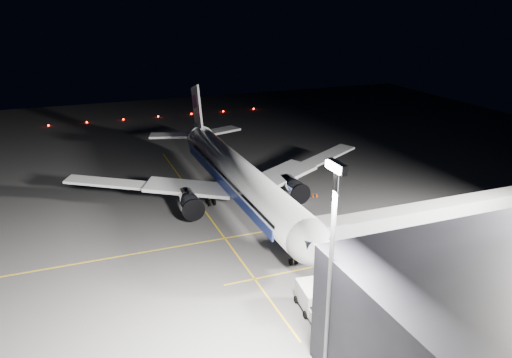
{
  "coord_description": "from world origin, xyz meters",
  "views": [
    {
      "loc": [
        72.29,
        -25.4,
        32.71
      ],
      "look_at": [
        3.51,
        1.4,
        6.0
      ],
      "focal_mm": 35.0,
      "sensor_mm": 36.0,
      "label": 1
    }
  ],
  "objects_px": {
    "safety_cone_b": "(282,189)",
    "floodlight_mast_south": "(331,256)",
    "jet_bridge": "(418,216)",
    "baggage_tug": "(271,177)",
    "airliner": "(238,176)",
    "service_truck": "(312,300)",
    "safety_cone_c": "(317,195)",
    "safety_cone_a": "(313,195)"
  },
  "relations": [
    {
      "from": "jet_bridge",
      "to": "safety_cone_a",
      "type": "height_order",
      "value": "jet_bridge"
    },
    {
      "from": "baggage_tug",
      "to": "safety_cone_b",
      "type": "height_order",
      "value": "baggage_tug"
    },
    {
      "from": "baggage_tug",
      "to": "safety_cone_a",
      "type": "bearing_deg",
      "value": 25.08
    },
    {
      "from": "service_truck",
      "to": "safety_cone_b",
      "type": "height_order",
      "value": "service_truck"
    },
    {
      "from": "safety_cone_c",
      "to": "service_truck",
      "type": "bearing_deg",
      "value": -28.7
    },
    {
      "from": "safety_cone_a",
      "to": "safety_cone_b",
      "type": "height_order",
      "value": "safety_cone_b"
    },
    {
      "from": "floodlight_mast_south",
      "to": "baggage_tug",
      "type": "distance_m",
      "value": 53.86
    },
    {
      "from": "jet_bridge",
      "to": "baggage_tug",
      "type": "xyz_separation_m",
      "value": [
        -32.17,
        -8.33,
        -3.87
      ]
    },
    {
      "from": "jet_bridge",
      "to": "safety_cone_c",
      "type": "bearing_deg",
      "value": -169.34
    },
    {
      "from": "safety_cone_a",
      "to": "safety_cone_b",
      "type": "relative_size",
      "value": 0.8
    },
    {
      "from": "safety_cone_a",
      "to": "safety_cone_c",
      "type": "xyz_separation_m",
      "value": [
        0.2,
        0.59,
        0.06
      ]
    },
    {
      "from": "jet_bridge",
      "to": "service_truck",
      "type": "distance_m",
      "value": 22.55
    },
    {
      "from": "baggage_tug",
      "to": "safety_cone_c",
      "type": "height_order",
      "value": "baggage_tug"
    },
    {
      "from": "airliner",
      "to": "service_truck",
      "type": "xyz_separation_m",
      "value": [
        31.73,
        -2.54,
        -3.64
      ]
    },
    {
      "from": "floodlight_mast_south",
      "to": "safety_cone_b",
      "type": "bearing_deg",
      "value": 160.73
    },
    {
      "from": "service_truck",
      "to": "baggage_tug",
      "type": "relative_size",
      "value": 2.56
    },
    {
      "from": "jet_bridge",
      "to": "safety_cone_a",
      "type": "relative_size",
      "value": 63.02
    },
    {
      "from": "jet_bridge",
      "to": "safety_cone_c",
      "type": "height_order",
      "value": "jet_bridge"
    },
    {
      "from": "jet_bridge",
      "to": "floodlight_mast_south",
      "type": "xyz_separation_m",
      "value": [
        18.0,
        -24.07,
        7.79
      ]
    },
    {
      "from": "baggage_tug",
      "to": "safety_cone_c",
      "type": "relative_size",
      "value": 3.42
    },
    {
      "from": "safety_cone_b",
      "to": "floodlight_mast_south",
      "type": "bearing_deg",
      "value": -19.27
    },
    {
      "from": "jet_bridge",
      "to": "floodlight_mast_south",
      "type": "height_order",
      "value": "floodlight_mast_south"
    },
    {
      "from": "airliner",
      "to": "safety_cone_b",
      "type": "height_order",
      "value": "airliner"
    },
    {
      "from": "service_truck",
      "to": "baggage_tug",
      "type": "height_order",
      "value": "service_truck"
    },
    {
      "from": "baggage_tug",
      "to": "safety_cone_a",
      "type": "relative_size",
      "value": 4.15
    },
    {
      "from": "baggage_tug",
      "to": "safety_cone_a",
      "type": "xyz_separation_m",
      "value": [
        10.41,
        3.68,
        -0.44
      ]
    },
    {
      "from": "airliner",
      "to": "jet_bridge",
      "type": "relative_size",
      "value": 1.79
    },
    {
      "from": "jet_bridge",
      "to": "safety_cone_b",
      "type": "height_order",
      "value": "jet_bridge"
    },
    {
      "from": "jet_bridge",
      "to": "service_truck",
      "type": "xyz_separation_m",
      "value": [
        8.66,
        -20.6,
        -3.06
      ]
    },
    {
      "from": "airliner",
      "to": "safety_cone_b",
      "type": "distance_m",
      "value": 11.32
    },
    {
      "from": "jet_bridge",
      "to": "safety_cone_c",
      "type": "xyz_separation_m",
      "value": [
        -21.56,
        -4.06,
        -4.25
      ]
    },
    {
      "from": "service_truck",
      "to": "jet_bridge",
      "type": "bearing_deg",
      "value": 119.15
    },
    {
      "from": "airliner",
      "to": "floodlight_mast_south",
      "type": "relative_size",
      "value": 2.97
    },
    {
      "from": "jet_bridge",
      "to": "service_truck",
      "type": "bearing_deg",
      "value": -67.21
    },
    {
      "from": "airliner",
      "to": "service_truck",
      "type": "distance_m",
      "value": 32.04
    },
    {
      "from": "safety_cone_b",
      "to": "safety_cone_c",
      "type": "relative_size",
      "value": 1.03
    },
    {
      "from": "service_truck",
      "to": "airliner",
      "type": "bearing_deg",
      "value": -178.23
    },
    {
      "from": "airliner",
      "to": "safety_cone_b",
      "type": "bearing_deg",
      "value": 110.39
    },
    {
      "from": "service_truck",
      "to": "safety_cone_a",
      "type": "distance_m",
      "value": 34.36
    },
    {
      "from": "baggage_tug",
      "to": "floodlight_mast_south",
      "type": "bearing_deg",
      "value": -11.8
    },
    {
      "from": "airliner",
      "to": "service_truck",
      "type": "height_order",
      "value": "airliner"
    },
    {
      "from": "airliner",
      "to": "baggage_tug",
      "type": "relative_size",
      "value": 27.17
    }
  ]
}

